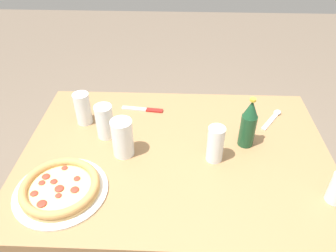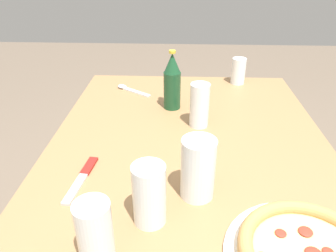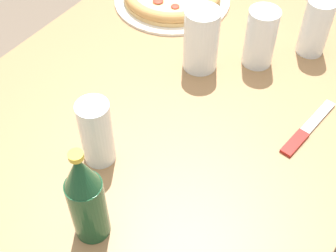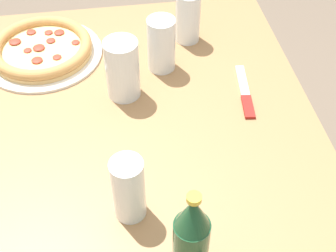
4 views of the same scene
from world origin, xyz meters
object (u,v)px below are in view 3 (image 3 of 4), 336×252
Objects in this scene: knife at (307,130)px; glass_lemonade at (97,135)px; beer_bottle at (86,198)px; glass_mango_juice at (315,30)px; glass_red_wine at (201,42)px; glass_water at (260,39)px.

glass_lemonade is at bearing -46.46° from knife.
beer_bottle is 0.51m from knife.
glass_lemonade is 1.04× the size of glass_mango_juice.
glass_red_wine is at bearing -171.03° from beer_bottle.
glass_red_wine is at bearing -99.56° from knife.
glass_water is (-0.09, 0.11, -0.00)m from glass_red_wine.
glass_lemonade is 0.36m from glass_red_wine.
glass_lemonade reaches higher than knife.
glass_water reaches higher than glass_mango_juice.
knife is at bearing 80.44° from glass_red_wine.
glass_red_wine is 0.29m from glass_mango_juice.
glass_lemonade reaches higher than glass_mango_juice.
glass_red_wine reaches higher than glass_lemonade.
beer_bottle reaches higher than knife.
glass_mango_juice is 0.29m from knife.
glass_lemonade is 0.17m from beer_bottle.
knife is at bearing 152.92° from beer_bottle.
beer_bottle is at bearing -27.08° from knife.
glass_red_wine reaches higher than glass_water.
glass_lemonade is 0.61m from glass_mango_juice.
glass_mango_juice is 0.74× the size of knife.
knife is at bearing 53.75° from glass_water.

